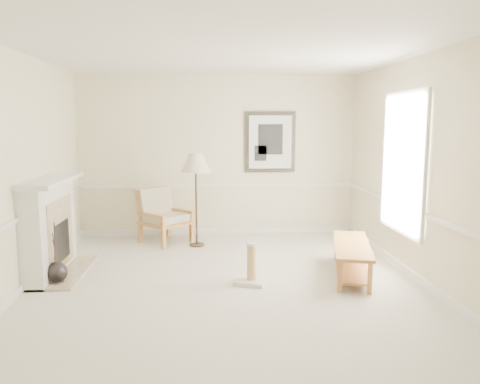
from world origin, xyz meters
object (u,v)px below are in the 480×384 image
at_px(scratching_post, 252,270).
at_px(armchair, 162,213).
at_px(floor_vase, 56,273).
at_px(floor_lamp, 196,165).
at_px(bench, 352,254).

bearing_deg(scratching_post, armchair, 120.39).
distance_m(floor_vase, floor_lamp, 2.78).
xyz_separation_m(floor_lamp, bench, (2.10, -1.72, -1.06)).
bearing_deg(floor_vase, bench, 1.01).
distance_m(bench, scratching_post, 1.40).
xyz_separation_m(armchair, floor_lamp, (0.60, -0.35, 0.85)).
xyz_separation_m(bench, scratching_post, (-1.37, -0.21, -0.12)).
relative_size(floor_vase, scratching_post, 1.52).
height_order(armchair, bench, armchair).
distance_m(floor_vase, armchair, 2.45).
height_order(floor_lamp, bench, floor_lamp).
bearing_deg(floor_lamp, armchair, 150.15).
relative_size(floor_lamp, bench, 0.97).
height_order(floor_vase, scratching_post, floor_vase).
bearing_deg(floor_vase, floor_lamp, 45.43).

